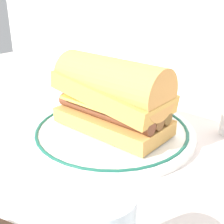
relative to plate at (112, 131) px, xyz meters
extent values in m
plane|color=beige|center=(-0.01, -0.04, -0.01)|extent=(1.50, 1.50, 0.00)
cylinder|color=white|center=(0.00, 0.00, 0.00)|extent=(0.30, 0.30, 0.01)
torus|color=#195947|center=(0.00, 0.00, 0.00)|extent=(0.27, 0.27, 0.01)
cube|color=#CF954A|center=(0.00, 0.00, 0.02)|extent=(0.21, 0.10, 0.03)
cylinder|color=brown|center=(0.00, -0.02, 0.04)|extent=(0.20, 0.03, 0.02)
cylinder|color=brown|center=(0.00, 0.00, 0.04)|extent=(0.20, 0.03, 0.02)
cylinder|color=brown|center=(0.00, 0.02, 0.04)|extent=(0.20, 0.03, 0.02)
cube|color=#EFC64C|center=(0.00, 0.00, 0.06)|extent=(0.17, 0.10, 0.01)
cube|color=gold|center=(0.00, 0.00, 0.08)|extent=(0.21, 0.10, 0.06)
cylinder|color=#D1914A|center=(0.00, 0.00, 0.09)|extent=(0.21, 0.09, 0.08)
camera|label=1|loc=(0.32, -0.37, 0.25)|focal=48.72mm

